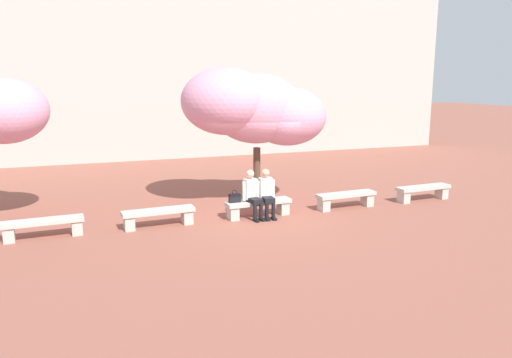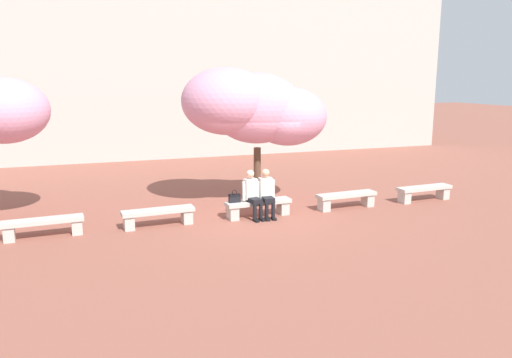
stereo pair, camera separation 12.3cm
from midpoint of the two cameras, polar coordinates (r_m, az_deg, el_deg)
name	(u,v)px [view 1 (the left image)]	position (r m, az deg, el deg)	size (l,w,h in m)	color
ground_plane	(259,217)	(13.49, 0.03, -4.33)	(100.00, 100.00, 0.00)	#8E5142
building_facade	(169,63)	(25.13, -10.02, 12.96)	(28.00, 4.00, 8.79)	#B7B2A8
stone_bench_west_end	(43,225)	(12.69, -23.40, -4.90)	(1.83, 0.52, 0.45)	#BCB7AD
stone_bench_near_west	(159,215)	(12.78, -11.35, -4.05)	(1.83, 0.52, 0.45)	#BCB7AD
stone_bench_center	(259,206)	(13.41, 0.03, -3.08)	(1.83, 0.52, 0.45)	#BCB7AD
stone_bench_near_east	(346,198)	(14.52, 10.01, -2.13)	(1.83, 0.52, 0.45)	#BCB7AD
stone_bench_east_end	(423,191)	(16.00, 18.35, -1.28)	(1.83, 0.52, 0.45)	#BCB7AD
person_seated_left	(252,192)	(13.20, -0.71, -1.55)	(0.50, 0.72, 1.29)	black
person_seated_right	(267,191)	(13.34, 0.95, -1.41)	(0.51, 0.70, 1.29)	black
handbag	(235,198)	(13.16, -2.73, -2.14)	(0.30, 0.15, 0.34)	black
cherry_tree_main	(253,108)	(14.43, -0.56, 8.13)	(4.18, 2.79, 3.98)	#513828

